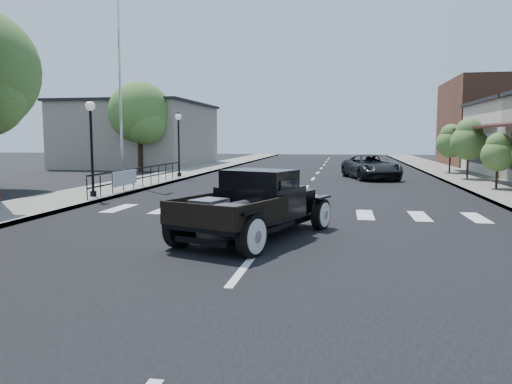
# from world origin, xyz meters

# --- Properties ---
(ground) EXTENTS (120.00, 120.00, 0.00)m
(ground) POSITION_xyz_m (0.00, 0.00, 0.00)
(ground) COLOR black
(ground) RESTS_ON ground
(road) EXTENTS (14.00, 80.00, 0.02)m
(road) POSITION_xyz_m (0.00, 15.00, 0.01)
(road) COLOR black
(road) RESTS_ON ground
(road_markings) EXTENTS (12.00, 60.00, 0.06)m
(road_markings) POSITION_xyz_m (0.00, 10.00, 0.00)
(road_markings) COLOR silver
(road_markings) RESTS_ON ground
(sidewalk_left) EXTENTS (3.00, 80.00, 0.15)m
(sidewalk_left) POSITION_xyz_m (-8.50, 15.00, 0.07)
(sidewalk_left) COLOR gray
(sidewalk_left) RESTS_ON ground
(sidewalk_right) EXTENTS (3.00, 80.00, 0.15)m
(sidewalk_right) POSITION_xyz_m (8.50, 15.00, 0.07)
(sidewalk_right) COLOR gray
(sidewalk_right) RESTS_ON ground
(low_building_left) EXTENTS (10.00, 12.00, 5.00)m
(low_building_left) POSITION_xyz_m (-15.00, 28.00, 2.50)
(low_building_left) COLOR gray
(low_building_left) RESTS_ON ground
(railing) EXTENTS (0.08, 10.00, 1.00)m
(railing) POSITION_xyz_m (-7.30, 10.00, 0.65)
(railing) COLOR black
(railing) RESTS_ON sidewalk_left
(banner) EXTENTS (0.04, 2.20, 0.60)m
(banner) POSITION_xyz_m (-7.22, 8.00, 0.45)
(banner) COLOR silver
(banner) RESTS_ON sidewalk_left
(lamp_post_b) EXTENTS (0.36, 0.36, 3.68)m
(lamp_post_b) POSITION_xyz_m (-7.60, 6.00, 1.99)
(lamp_post_b) COLOR black
(lamp_post_b) RESTS_ON sidewalk_left
(lamp_post_c) EXTENTS (0.36, 0.36, 3.68)m
(lamp_post_c) POSITION_xyz_m (-7.60, 16.00, 1.99)
(lamp_post_c) COLOR black
(lamp_post_c) RESTS_ON sidewalk_left
(flagpole) EXTENTS (0.12, 0.12, 12.85)m
(flagpole) POSITION_xyz_m (-9.20, 12.00, 6.57)
(flagpole) COLOR silver
(flagpole) RESTS_ON sidewalk_left
(big_tree_far) EXTENTS (4.28, 4.28, 6.28)m
(big_tree_far) POSITION_xyz_m (-12.50, 22.00, 3.14)
(big_tree_far) COLOR #477030
(big_tree_far) RESTS_ON ground
(small_tree_c) EXTENTS (1.40, 1.40, 2.34)m
(small_tree_c) POSITION_xyz_m (8.30, 11.79, 1.32)
(small_tree_c) COLOR #4B7033
(small_tree_c) RESTS_ON sidewalk_right
(small_tree_d) EXTENTS (1.88, 1.88, 3.13)m
(small_tree_d) POSITION_xyz_m (8.30, 17.08, 1.72)
(small_tree_d) COLOR #4B7033
(small_tree_d) RESTS_ON sidewalk_right
(small_tree_e) EXTENTS (1.77, 1.77, 2.95)m
(small_tree_e) POSITION_xyz_m (8.30, 21.80, 1.63)
(small_tree_e) COLOR #4B7033
(small_tree_e) RESTS_ON sidewalk_right
(hotrod_pickup) EXTENTS (3.76, 5.24, 1.65)m
(hotrod_pickup) POSITION_xyz_m (-0.28, -0.05, 0.83)
(hotrod_pickup) COLOR black
(hotrod_pickup) RESTS_ON ground
(second_car) EXTENTS (3.57, 5.42, 1.39)m
(second_car) POSITION_xyz_m (3.24, 17.63, 0.69)
(second_car) COLOR black
(second_car) RESTS_ON ground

